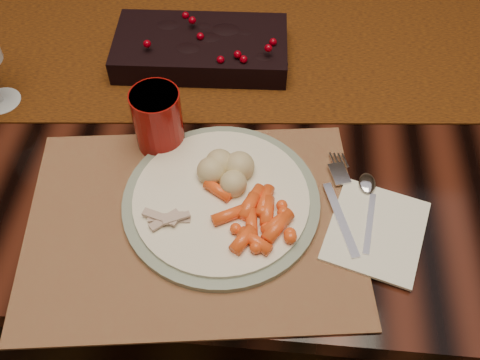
# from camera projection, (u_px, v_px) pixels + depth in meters

# --- Properties ---
(floor) EXTENTS (5.00, 5.00, 0.00)m
(floor) POSITION_uv_depth(u_px,v_px,m) (250.00, 267.00, 1.58)
(floor) COLOR black
(floor) RESTS_ON ground
(dining_table) EXTENTS (1.80, 1.00, 0.75)m
(dining_table) POSITION_uv_depth(u_px,v_px,m) (253.00, 193.00, 1.29)
(dining_table) COLOR black
(dining_table) RESTS_ON floor
(table_runner) EXTENTS (1.81, 0.52, 0.00)m
(table_runner) POSITION_uv_depth(u_px,v_px,m) (285.00, 53.00, 1.02)
(table_runner) COLOR black
(table_runner) RESTS_ON dining_table
(centerpiece) EXTENTS (0.32, 0.18, 0.06)m
(centerpiece) POSITION_uv_depth(u_px,v_px,m) (201.00, 45.00, 0.98)
(centerpiece) COLOR black
(centerpiece) RESTS_ON table_runner
(placemat_main) EXTENTS (0.53, 0.42, 0.00)m
(placemat_main) POSITION_uv_depth(u_px,v_px,m) (193.00, 223.00, 0.79)
(placemat_main) COLOR brown
(placemat_main) RESTS_ON dining_table
(dinner_plate) EXTENTS (0.38, 0.38, 0.02)m
(dinner_plate) POSITION_uv_depth(u_px,v_px,m) (221.00, 200.00, 0.80)
(dinner_plate) COLOR white
(dinner_plate) RESTS_ON placemat_main
(baby_carrots) EXTENTS (0.14, 0.12, 0.02)m
(baby_carrots) POSITION_uv_depth(u_px,v_px,m) (244.00, 215.00, 0.76)
(baby_carrots) COLOR #FF521B
(baby_carrots) RESTS_ON dinner_plate
(mashed_potatoes) EXTENTS (0.09, 0.08, 0.05)m
(mashed_potatoes) POSITION_uv_depth(u_px,v_px,m) (227.00, 168.00, 0.80)
(mashed_potatoes) COLOR #CFC089
(mashed_potatoes) RESTS_ON dinner_plate
(turkey_shreds) EXTENTS (0.07, 0.06, 0.01)m
(turkey_shreds) POSITION_uv_depth(u_px,v_px,m) (168.00, 214.00, 0.77)
(turkey_shreds) COLOR beige
(turkey_shreds) RESTS_ON dinner_plate
(napkin) EXTENTS (0.17, 0.18, 0.01)m
(napkin) POSITION_uv_depth(u_px,v_px,m) (376.00, 231.00, 0.77)
(napkin) COLOR white
(napkin) RESTS_ON placemat_main
(fork) EXTENTS (0.07, 0.17, 0.00)m
(fork) POSITION_uv_depth(u_px,v_px,m) (340.00, 207.00, 0.79)
(fork) COLOR #AAACC8
(fork) RESTS_ON napkin
(spoon) EXTENTS (0.05, 0.14, 0.00)m
(spoon) POSITION_uv_depth(u_px,v_px,m) (369.00, 210.00, 0.79)
(spoon) COLOR white
(spoon) RESTS_ON napkin
(red_cup) EXTENTS (0.09, 0.09, 0.11)m
(red_cup) POSITION_uv_depth(u_px,v_px,m) (158.00, 120.00, 0.84)
(red_cup) COLOR maroon
(red_cup) RESTS_ON placemat_main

